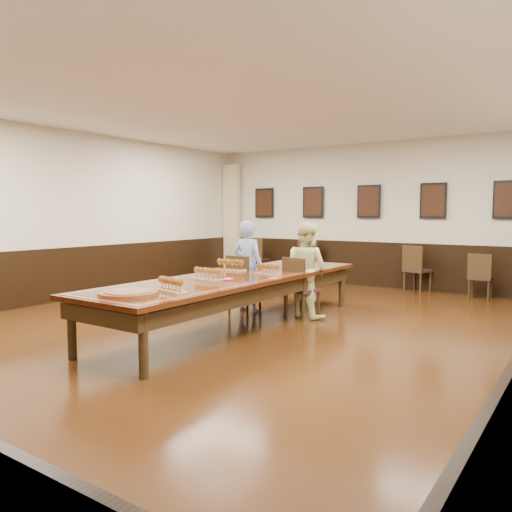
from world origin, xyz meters
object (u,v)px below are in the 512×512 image
Objects in this scene: chair_man at (245,284)px; spare_chair_a at (258,258)px; spare_chair_d at (481,276)px; carved_platter at (129,293)px; chair_woman at (302,288)px; person_man at (248,266)px; spare_chair_b at (310,261)px; spare_chair_c at (418,269)px; conference_table at (236,285)px; person_woman at (306,270)px.

chair_man is 0.93× the size of spare_chair_a.
spare_chair_a reaches higher than spare_chair_d.
chair_man is 1.39× the size of carved_platter.
person_man is (-0.99, -0.06, 0.28)m from chair_woman.
chair_man is 1.01m from chair_woman.
person_man reaches higher than spare_chair_b.
spare_chair_b is 3.89m from person_man.
spare_chair_a reaches higher than spare_chair_b.
conference_table is (-1.19, -4.71, 0.12)m from spare_chair_c.
spare_chair_c is at bearing -90.05° from chair_woman.
spare_chair_b is at bearing -5.38° from spare_chair_d.
person_woman is at bearing 107.05° from spare_chair_b.
spare_chair_c is 6.84m from carved_platter.
person_woman reaches higher than spare_chair_c.
spare_chair_d is 0.58× the size of person_man.
chair_woman reaches higher than chair_man.
person_woman reaches higher than conference_table.
spare_chair_c is at bearing 174.33° from spare_chair_a.
spare_chair_b is (-0.87, 3.88, 0.03)m from chair_man.
spare_chair_c is 1.11× the size of spare_chair_d.
chair_woman is 3.96m from spare_chair_d.
person_man is 3.13m from carved_platter.
conference_table is at bearing 91.21° from carved_platter.
spare_chair_d is at bearing 171.94° from spare_chair_a.
person_man is (0.87, -3.78, 0.26)m from spare_chair_b.
spare_chair_b is 3.86m from spare_chair_d.
person_man is (2.23, -3.55, 0.25)m from spare_chair_a.
spare_chair_b is 2.59m from spare_chair_c.
carved_platter is at bearing 93.87° from chair_woman.
spare_chair_a is at bearing -57.99° from person_man.
spare_chair_c is 0.20× the size of conference_table.
spare_chair_b reaches higher than chair_man.
spare_chair_a is 7.20m from carved_platter.
spare_chair_d reaches higher than conference_table.
person_woman is (1.01, 0.16, -0.01)m from person_man.
spare_chair_a is 3.95m from spare_chair_c.
spare_chair_c is 0.65× the size of person_woman.
chair_man is 4.28m from spare_chair_a.
spare_chair_a is at bearing 112.97° from carved_platter.
spare_chair_d is 5.15m from conference_table.
chair_man reaches higher than conference_table.
person_woman reaches higher than chair_woman.
spare_chair_d is 4.59m from person_man.
spare_chair_c is at bearing -9.14° from spare_chair_d.
spare_chair_a reaches higher than chair_woman.
carved_platter is at bearing 100.52° from person_man.
spare_chair_c is 1.42× the size of carved_platter.
spare_chair_d is (2.98, 3.59, -0.04)m from chair_man.
spare_chair_b reaches higher than chair_woman.
spare_chair_d is (5.21, -0.06, -0.07)m from spare_chair_a.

